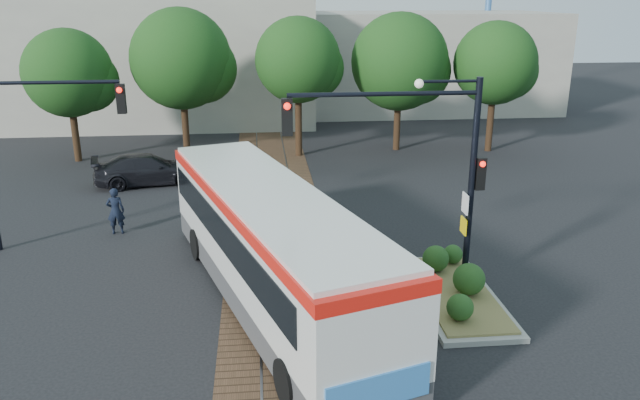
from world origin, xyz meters
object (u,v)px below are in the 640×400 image
Objects in this scene: signal_pole_left at (17,137)px; officer at (116,211)px; signal_pole_main at (429,156)px; city_bus at (271,242)px; parked_car at (147,169)px; traffic_island at (455,286)px.

officer is at bearing 24.63° from signal_pole_left.
officer is (2.54, 1.16, -3.01)m from signal_pole_left.
signal_pole_main is at bearing 143.14° from officer.
parked_car is (-5.30, 12.12, -1.14)m from city_bus.
parked_car reaches higher than traffic_island.
city_bus is at bearing 178.91° from signal_pole_main.
signal_pole_main reaches higher than officer.
signal_pole_left is (-7.96, 4.72, 2.03)m from city_bus.
parked_car is at bearing 128.11° from signal_pole_main.
city_bus reaches higher than parked_car.
officer is at bearing 148.37° from signal_pole_main.
signal_pole_left reaches higher than traffic_island.
signal_pole_left reaches higher than parked_car.
traffic_island is 0.87× the size of signal_pole_left.
signal_pole_main is at bearing -154.49° from parked_car.
parked_car is (2.66, 7.39, -3.17)m from signal_pole_left.
officer is at bearing 166.27° from parked_car.
officer is at bearing 114.85° from city_bus.
city_bus is 4.86m from signal_pole_main.
traffic_island is 12.26m from officer.
parked_car is (-10.53, 12.29, 0.36)m from traffic_island.
signal_pole_main is 15.89m from parked_car.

